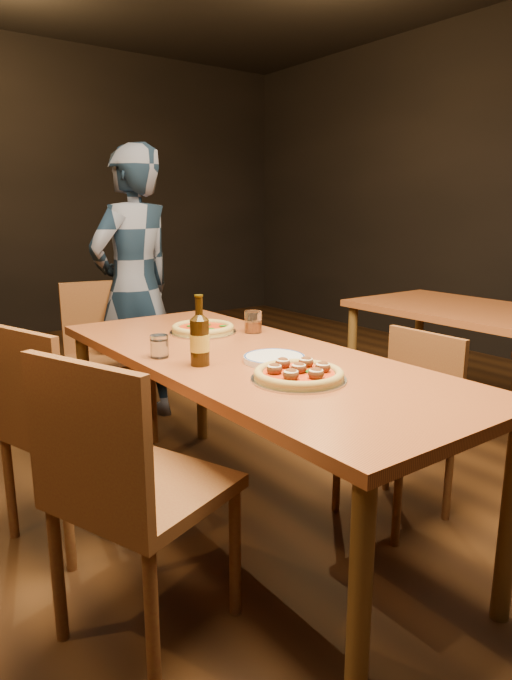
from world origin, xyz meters
TOP-DOWN VIEW (x-y plane):
  - ground at (0.00, 0.00)m, footprint 9.00×9.00m
  - room_shell at (0.00, 0.00)m, footprint 9.00×9.00m
  - table_main at (0.00, 0.00)m, footprint 0.80×2.00m
  - chair_main_nw at (-0.60, -0.29)m, footprint 0.58×0.58m
  - chair_main_sw at (-0.59, 0.39)m, footprint 0.55×0.55m
  - chair_main_e at (0.55, -0.29)m, footprint 0.39×0.39m
  - chair_end at (-0.07, 1.26)m, footprint 0.50×0.50m
  - pizza_meatball at (-0.06, -0.37)m, footprint 0.32×0.32m
  - pizza_margherita at (0.07, 0.47)m, footprint 0.31×0.31m
  - plate_stack at (0.02, -0.14)m, footprint 0.23×0.23m
  - beer_bottle at (-0.23, -0.02)m, footprint 0.07×0.07m
  - water_glass at (-0.30, 0.17)m, footprint 0.07×0.07m
  - amber_glass at (0.26, 0.33)m, footprint 0.08×0.08m
  - diner at (0.17, 1.42)m, footprint 0.71×0.57m

SIDE VIEW (x-z plane):
  - ground at x=0.00m, z-range 0.00..0.00m
  - chair_main_e at x=0.55m, z-range 0.00..0.84m
  - chair_main_sw at x=-0.59m, z-range 0.00..0.94m
  - chair_end at x=-0.07m, z-range 0.00..0.94m
  - chair_main_nw at x=-0.60m, z-range 0.00..0.97m
  - table_main at x=0.00m, z-range 0.30..1.05m
  - plate_stack at x=0.02m, z-range 0.75..0.77m
  - pizza_margherita at x=0.07m, z-range 0.75..0.79m
  - pizza_meatball at x=-0.06m, z-range 0.74..0.80m
  - water_glass at x=-0.30m, z-range 0.75..0.84m
  - amber_glass at x=0.26m, z-range 0.75..0.85m
  - beer_bottle at x=-0.23m, z-range 0.71..0.97m
  - diner at x=0.17m, z-range 0.00..1.69m
  - room_shell at x=0.00m, z-range -2.64..6.36m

